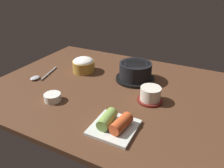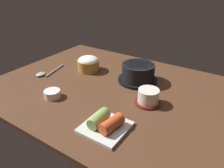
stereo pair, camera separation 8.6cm
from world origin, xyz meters
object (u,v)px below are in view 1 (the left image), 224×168
stone_pot (135,72)px  kimchi_plate (114,124)px  rice_bowl (84,64)px  spoon (40,76)px  tea_cup_with_saucer (150,95)px  side_bowl_near (53,97)px

stone_pot → kimchi_plate: 35.41cm
rice_bowl → stone_pot: bearing=6.1°
stone_pot → spoon: bearing=-156.2°
tea_cup_with_saucer → side_bowl_near: (-33.08, -16.34, -1.28)cm
spoon → rice_bowl: bearing=45.9°
spoon → tea_cup_with_saucer: bearing=3.9°
tea_cup_with_saucer → kimchi_plate: (-5.08, -20.50, -1.04)cm
tea_cup_with_saucer → kimchi_plate: 21.14cm
tea_cup_with_saucer → spoon: size_ratio=0.56×
tea_cup_with_saucer → side_bowl_near: tea_cup_with_saucer is taller
tea_cup_with_saucer → rice_bowl: bearing=162.9°
spoon → stone_pot: bearing=23.8°
kimchi_plate → spoon: size_ratio=0.80×
tea_cup_with_saucer → side_bowl_near: size_ratio=1.50×
rice_bowl → side_bowl_near: 28.23cm
side_bowl_near → spoon: 22.79cm
kimchi_plate → spoon: kimchi_plate is taller
stone_pot → rice_bowl: 25.94cm
rice_bowl → spoon: (-14.55, -15.02, -3.07)cm
side_bowl_near → spoon: bearing=145.8°
tea_cup_with_saucer → side_bowl_near: bearing=-153.7°
tea_cup_with_saucer → spoon: 52.08cm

